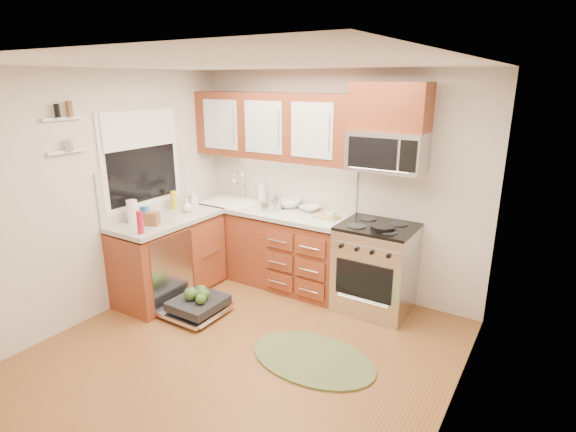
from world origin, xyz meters
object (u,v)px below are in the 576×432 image
Objects in this scene: rug at (313,359)px; cup at (332,215)px; paper_towel_roll at (132,211)px; dishwasher at (196,306)px; cutting_board at (327,217)px; bowl_a at (310,208)px; microwave at (387,151)px; upper_cabinets at (272,126)px; range at (375,268)px; bowl_b at (289,204)px; skillet at (383,228)px; stock_pot at (268,206)px; sink at (231,212)px.

cup is at bearing 110.47° from rug.
dishwasher is at bearing 7.25° from paper_towel_roll.
dishwasher is 1.71m from cutting_board.
dishwasher is 6.33× the size of cup.
dishwasher is 1.68m from bowl_a.
microwave is at bearing 85.65° from rug.
rug is (1.31, -1.32, -1.86)m from upper_cabinets.
rug is (-0.10, -1.30, -1.69)m from microwave.
upper_cabinets is 2.93× the size of dishwasher.
paper_towel_roll is (-0.74, -0.09, 0.95)m from dishwasher.
range is 1.95m from dishwasher.
rug is 10.57× the size of cup.
cutting_board is 0.59m from bowl_b.
upper_cabinets is 1.05m from bowl_a.
paper_towel_roll is at bearing -172.75° from dishwasher.
upper_cabinets is at bearing 174.11° from range.
rug is at bearing -59.19° from bowl_a.
bowl_a is at bearing 176.83° from microwave.
skillet is 1.42m from stock_pot.
microwave reaches higher than dishwasher.
upper_cabinets is 0.93m from bowl_b.
bowl_b is (-1.28, 0.29, -0.00)m from skillet.
skillet is (0.19, 1.06, 0.96)m from rug.
upper_cabinets is 1.21m from sink.
cutting_board is 2.09m from paper_towel_roll.
stock_pot reaches higher than cup.
cup reaches higher than bowl_b.
stock_pot is at bearing 78.34° from dishwasher.
rug is at bearing -51.06° from bowl_b.
microwave is 1.09× the size of dishwasher.
bowl_b is at bearing 13.64° from sink.
cup is at bearing 35.99° from paper_towel_roll.
sink is 0.78m from bowl_b.
dishwasher is 1.44m from rug.
cutting_board is (0.93, 1.17, 0.83)m from dishwasher.
stock_pot is (0.08, -0.23, -0.89)m from upper_cabinets.
cup reaches higher than rug.
bowl_b is at bearing 61.82° from stock_pot.
sink is at bearing -166.36° from bowl_b.
sink is 2.29× the size of cutting_board.
cutting_board is at bearing -172.10° from microwave.
dishwasher is 3.03× the size of bowl_a.
skillet is (0.09, -0.24, -0.73)m from microwave.
dishwasher is 3.80× the size of stock_pot.
skillet reaches higher than dishwasher.
dishwasher is 1.60m from bowl_b.
stock_pot is 0.75× the size of paper_towel_roll.
skillet is at bearing -68.48° from microwave.
microwave is at bearing -3.17° from bowl_a.
stock_pot is at bearing 138.19° from rug.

